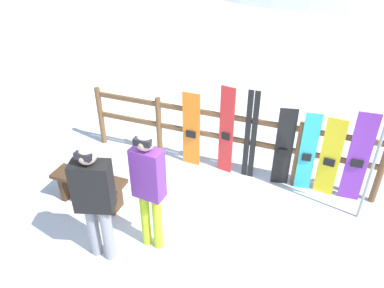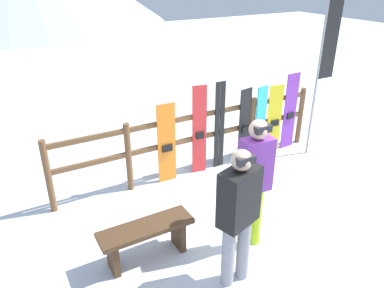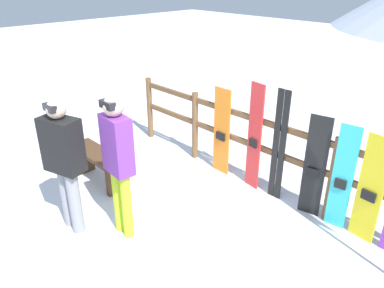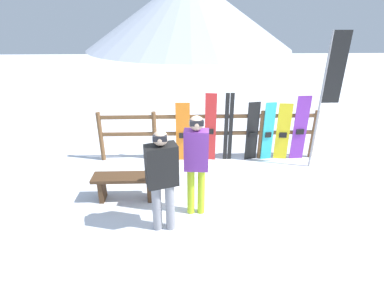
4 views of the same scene
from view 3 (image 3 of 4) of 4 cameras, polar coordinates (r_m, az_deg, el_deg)
ground_plane at (r=4.70m, az=-6.20°, el=-14.46°), size 40.00×40.00×0.00m
fence at (r=5.52m, az=9.43°, el=0.24°), size 5.03×0.10×1.17m
bench at (r=5.81m, az=-14.07°, el=-2.53°), size 1.17×0.36×0.50m
person_black at (r=4.61m, az=-18.91°, el=-2.06°), size 0.52×0.38×1.70m
person_purple at (r=4.31m, az=-11.21°, el=-1.87°), size 0.41×0.25×1.78m
snowboard_orange at (r=5.81m, az=4.53°, el=1.84°), size 0.32×0.06×1.39m
snowboard_red at (r=5.41m, az=9.50°, el=0.94°), size 0.26×0.09×1.60m
ski_pair_black at (r=5.21m, az=13.11°, el=-0.34°), size 0.20×0.02×1.60m
snowboard_black_stripe at (r=5.01m, az=18.17°, el=-3.42°), size 0.28×0.10×1.39m
snowboard_cyan at (r=4.89m, az=21.92°, el=-4.91°), size 0.25×0.08×1.38m
snowboard_yellow at (r=4.80m, az=25.52°, el=-6.39°), size 0.30×0.08×1.35m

